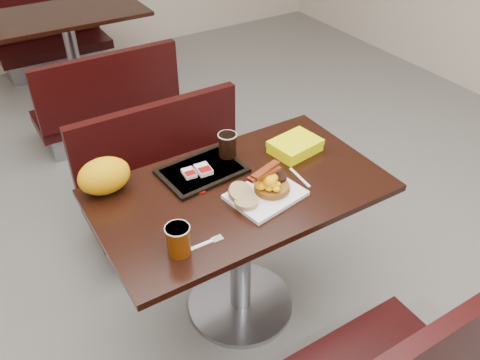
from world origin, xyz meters
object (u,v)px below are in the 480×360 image
table_near (240,252)px  hashbrown_sleeve_right (203,169)px  bench_far_s (103,93)px  knife (300,177)px  tray (202,171)px  hashbrown_sleeve_left (189,173)px  fork (199,246)px  platter (266,195)px  coffee_cup_near (178,240)px  table_far (74,58)px  pancake_stack (272,187)px  bench_far_n (52,34)px  bench_near_n (175,177)px  clamshell (295,146)px  coffee_cup_far (227,145)px  paper_bag (104,176)px

table_near → hashbrown_sleeve_right: (-0.09, 0.16, 0.40)m
bench_far_s → knife: knife is taller
knife → tray: bearing=-122.7°
hashbrown_sleeve_left → fork: bearing=-107.6°
platter → coffee_cup_near: 0.45m
table_far → pancake_stack: bearing=-88.1°
bench_far_n → pancake_stack: size_ratio=6.81×
bench_near_n → clamshell: clamshell is taller
coffee_cup_near → clamshell: size_ratio=0.54×
table_near → coffee_cup_far: 0.50m
hashbrown_sleeve_left → paper_bag: paper_bag is taller
tray → hashbrown_sleeve_right: hashbrown_sleeve_right is taller
paper_bag → platter: bearing=-35.2°
knife → pancake_stack: bearing=-78.0°
tray → clamshell: (0.44, -0.08, 0.02)m
hashbrown_sleeve_left → bench_far_n: bearing=91.6°
coffee_cup_near → paper_bag: 0.49m
bench_near_n → platter: platter is taller
clamshell → table_far: bearing=89.4°
table_near → bench_far_s: (0.00, 1.90, -0.02)m
fork → table_near: bearing=35.6°
paper_bag → pancake_stack: bearing=-32.9°
coffee_cup_near → coffee_cup_far: size_ratio=1.08×
bench_near_n → bench_far_s: (0.00, 1.20, 0.00)m
table_near → fork: (-0.31, -0.22, 0.38)m
knife → hashbrown_sleeve_left: (-0.40, 0.24, 0.02)m
fork → tray: size_ratio=0.42×
bench_far_s → table_far: bearing=90.0°
knife → bench_far_s: bearing=-168.7°
table_far → pancake_stack: (0.09, -2.70, 0.41)m
bench_far_n → fork: size_ratio=6.84×
knife → hashbrown_sleeve_right: size_ratio=1.87×
bench_far_n → tray: (-0.09, -3.12, 0.40)m
pancake_stack → hashbrown_sleeve_right: pancake_stack is taller
bench_far_s → hashbrown_sleeve_left: bearing=-95.0°
hashbrown_sleeve_right → bench_near_n: bearing=84.6°
coffee_cup_near → hashbrown_sleeve_right: coffee_cup_near is taller
coffee_cup_far → paper_bag: 0.54m
bench_near_n → pancake_stack: size_ratio=6.81×
platter → clamshell: clamshell is taller
fork → clamshell: 0.73m
fork → tray: 0.45m
bench_near_n → fork: bearing=-108.5°
coffee_cup_far → bench_far_n: bearing=91.2°
coffee_cup_near → fork: (0.07, -0.01, -0.06)m
table_far → hashbrown_sleeve_left: size_ratio=17.87×
coffee_cup_near → fork: 0.09m
bench_far_n → tray: bearing=-91.6°
fork → bench_far_s: bearing=82.1°
bench_far_s → tray: size_ratio=2.88×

